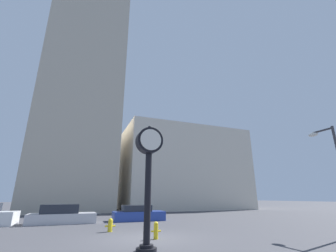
{
  "coord_description": "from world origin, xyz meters",
  "views": [
    {
      "loc": [
        -3.2,
        -11.04,
        1.81
      ],
      "look_at": [
        5.24,
        10.8,
        9.26
      ],
      "focal_mm": 24.0,
      "sensor_mm": 36.0,
      "label": 1
    }
  ],
  "objects": [
    {
      "name": "car_silver",
      "position": [
        -4.1,
        8.12,
        0.55
      ],
      "size": [
        4.61,
        2.01,
        1.33
      ],
      "rotation": [
        0.0,
        0.0,
        0.02
      ],
      "color": "#BCBCC1",
      "rests_on": "ground_plane"
    },
    {
      "name": "ground_plane",
      "position": [
        0.0,
        0.0,
        0.0
      ],
      "size": [
        200.0,
        200.0,
        0.0
      ],
      "primitive_type": "plane",
      "color": "#424247"
    },
    {
      "name": "fire_hydrant_far",
      "position": [
        -1.32,
        2.71,
        0.35
      ],
      "size": [
        0.58,
        0.25,
        0.7
      ],
      "color": "yellow",
      "rests_on": "ground_plane"
    },
    {
      "name": "building_tall_tower",
      "position": [
        -4.09,
        24.0,
        18.33
      ],
      "size": [
        10.97,
        12.0,
        36.66
      ],
      "color": "#BCB29E",
      "rests_on": "ground_plane"
    },
    {
      "name": "building_storefront_row",
      "position": [
        12.94,
        24.0,
        6.33
      ],
      "size": [
        19.82,
        12.0,
        12.66
      ],
      "color": "beige",
      "rests_on": "ground_plane"
    },
    {
      "name": "car_blue",
      "position": [
        1.59,
        8.14,
        0.51
      ],
      "size": [
        4.14,
        1.8,
        1.2
      ],
      "rotation": [
        0.0,
        0.0,
        -0.02
      ],
      "color": "#28429E",
      "rests_on": "ground_plane"
    },
    {
      "name": "street_clock",
      "position": [
        -0.73,
        -2.54,
        3.04
      ],
      "size": [
        1.04,
        0.74,
        4.62
      ],
      "color": "black",
      "rests_on": "ground_plane"
    },
    {
      "name": "street_lamp_right",
      "position": [
        10.01,
        -2.59,
        3.86
      ],
      "size": [
        0.36,
        1.57,
        5.71
      ],
      "color": "#38383D",
      "rests_on": "ground_plane"
    },
    {
      "name": "fire_hydrant_near",
      "position": [
        0.33,
        -0.36,
        0.38
      ],
      "size": [
        0.47,
        0.2,
        0.74
      ],
      "color": "yellow",
      "rests_on": "ground_plane"
    }
  ]
}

